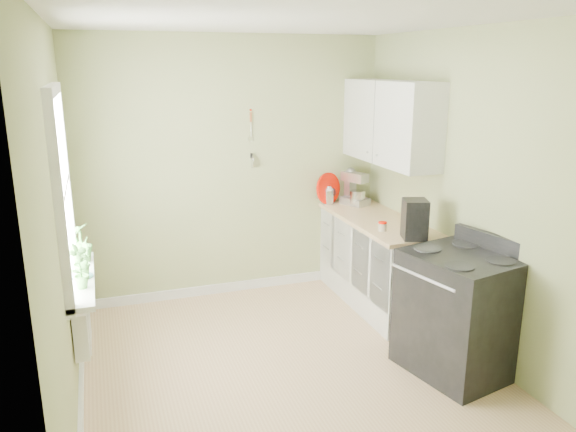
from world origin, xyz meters
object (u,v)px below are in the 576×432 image
object	(u,v)px
stove	(458,313)
kettle	(328,195)
stand_mixer	(354,189)
coffee_maker	(414,220)

from	to	relation	value
stove	kettle	xyz separation A→B (m)	(-0.23, 2.11, 0.51)
stove	kettle	bearing A→B (deg)	96.16
stand_mixer	kettle	distance (m)	0.29
stove	coffee_maker	bearing A→B (deg)	91.12
coffee_maker	stove	bearing A→B (deg)	-88.88
stove	kettle	size ratio (longest dim) A/B	5.44
kettle	coffee_maker	xyz separation A→B (m)	(0.21, -1.42, 0.07)
stove	stand_mixer	bearing A→B (deg)	88.84
kettle	stove	bearing A→B (deg)	-83.84
stand_mixer	kettle	bearing A→B (deg)	159.88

